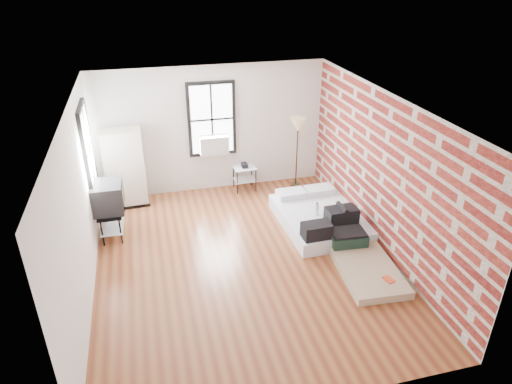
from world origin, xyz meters
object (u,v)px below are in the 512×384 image
object	(u,v)px
mattress_bare	(361,259)
tv_stand	(108,199)
wardrobe	(125,169)
side_table	(245,172)
floor_lamp	(298,128)
mattress_main	(320,217)

from	to	relation	value
mattress_bare	tv_stand	world-z (taller)	tv_stand
tv_stand	wardrobe	bearing A→B (deg)	77.51
side_table	floor_lamp	xyz separation A→B (m)	(1.21, -0.07, 0.95)
mattress_main	tv_stand	xyz separation A→B (m)	(-3.96, 0.62, 0.61)
wardrobe	floor_lamp	distance (m)	3.82
mattress_main	tv_stand	size ratio (longest dim) A/B	1.89
side_table	wardrobe	bearing A→B (deg)	-178.44
mattress_bare	tv_stand	bearing A→B (deg)	158.18
mattress_main	floor_lamp	size ratio (longest dim) A/B	1.28
mattress_bare	wardrobe	bearing A→B (deg)	144.21
floor_lamp	tv_stand	world-z (taller)	floor_lamp
mattress_main	side_table	world-z (taller)	side_table
wardrobe	mattress_main	bearing A→B (deg)	-28.72
mattress_main	floor_lamp	world-z (taller)	floor_lamp
mattress_bare	side_table	xyz separation A→B (m)	(-1.29, 3.31, 0.32)
tv_stand	floor_lamp	bearing A→B (deg)	17.74
wardrobe	floor_lamp	xyz separation A→B (m)	(3.78, 0.00, 0.55)
mattress_main	mattress_bare	distance (m)	1.43
wardrobe	tv_stand	bearing A→B (deg)	-105.83
mattress_main	mattress_bare	size ratio (longest dim) A/B	1.14
mattress_bare	floor_lamp	bearing A→B (deg)	95.64
floor_lamp	mattress_main	bearing A→B (deg)	-93.63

